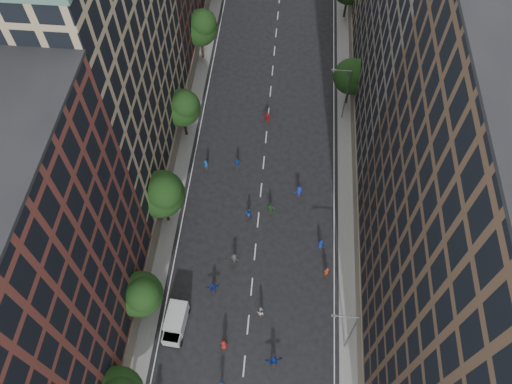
% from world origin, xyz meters
% --- Properties ---
extents(ground, '(240.00, 240.00, 0.00)m').
position_xyz_m(ground, '(0.00, 40.00, 0.00)').
color(ground, black).
rests_on(ground, ground).
extents(sidewalk_left, '(4.00, 105.00, 0.15)m').
position_xyz_m(sidewalk_left, '(-12.00, 47.50, 0.07)').
color(sidewalk_left, slate).
rests_on(sidewalk_left, ground).
extents(sidewalk_right, '(4.00, 105.00, 0.15)m').
position_xyz_m(sidewalk_right, '(12.00, 47.50, 0.07)').
color(sidewalk_right, slate).
rests_on(sidewalk_right, ground).
extents(bldg_left_a, '(14.00, 22.00, 30.00)m').
position_xyz_m(bldg_left_a, '(-19.00, 11.00, 15.00)').
color(bldg_left_a, brown).
rests_on(bldg_left_a, ground).
extents(bldg_left_b, '(14.00, 26.00, 34.00)m').
position_xyz_m(bldg_left_b, '(-19.00, 35.00, 17.00)').
color(bldg_left_b, '#988363').
rests_on(bldg_left_b, ground).
extents(bldg_right_a, '(14.00, 30.00, 36.00)m').
position_xyz_m(bldg_right_a, '(19.00, 15.00, 18.00)').
color(bldg_right_a, '#4C3829').
rests_on(bldg_right_a, ground).
extents(bldg_right_b, '(14.00, 28.00, 33.00)m').
position_xyz_m(bldg_right_b, '(19.00, 44.00, 16.50)').
color(bldg_right_b, '#5E574E').
rests_on(bldg_right_b, ground).
extents(tree_left_1, '(4.80, 4.80, 8.21)m').
position_xyz_m(tree_left_1, '(-11.02, 13.86, 5.55)').
color(tree_left_1, black).
rests_on(tree_left_1, ground).
extents(tree_left_2, '(5.60, 5.60, 9.45)m').
position_xyz_m(tree_left_2, '(-10.99, 25.83, 6.36)').
color(tree_left_2, black).
rests_on(tree_left_2, ground).
extents(tree_left_3, '(5.00, 5.00, 8.58)m').
position_xyz_m(tree_left_3, '(-11.02, 39.85, 5.82)').
color(tree_left_3, black).
rests_on(tree_left_3, ground).
extents(tree_left_4, '(5.40, 5.40, 9.08)m').
position_xyz_m(tree_left_4, '(-11.00, 55.84, 6.10)').
color(tree_left_4, black).
rests_on(tree_left_4, ground).
extents(tree_right_a, '(5.00, 5.00, 8.39)m').
position_xyz_m(tree_right_a, '(11.38, 47.85, 5.63)').
color(tree_right_a, black).
rests_on(tree_right_a, ground).
extents(streetlamp_near, '(2.64, 0.22, 9.06)m').
position_xyz_m(streetlamp_near, '(10.37, 12.00, 5.17)').
color(streetlamp_near, '#595B60').
rests_on(streetlamp_near, ground).
extents(streetlamp_far, '(2.64, 0.22, 9.06)m').
position_xyz_m(streetlamp_far, '(10.37, 45.00, 5.17)').
color(streetlamp_far, '#595B60').
rests_on(streetlamp_far, ground).
extents(cargo_van, '(2.43, 4.64, 2.40)m').
position_xyz_m(cargo_van, '(-7.79, 12.63, 1.26)').
color(cargo_van, silver).
rests_on(cargo_van, ground).
extents(skater_4, '(0.98, 0.53, 1.59)m').
position_xyz_m(skater_4, '(-8.50, 11.93, 0.79)').
color(skater_4, '#1614A8').
rests_on(skater_4, ground).
extents(skater_5, '(1.87, 0.94, 1.93)m').
position_xyz_m(skater_5, '(3.07, 9.53, 0.97)').
color(skater_5, navy).
rests_on(skater_5, ground).
extents(skater_6, '(0.91, 0.61, 1.81)m').
position_xyz_m(skater_6, '(-2.33, 10.82, 0.91)').
color(skater_6, maroon).
rests_on(skater_6, ground).
extents(skater_7, '(0.75, 0.64, 1.74)m').
position_xyz_m(skater_7, '(8.50, 20.19, 0.87)').
color(skater_7, '#A2381B').
rests_on(skater_7, ground).
extents(skater_8, '(0.99, 0.86, 1.75)m').
position_xyz_m(skater_8, '(1.27, 14.76, 0.87)').
color(skater_8, beige).
rests_on(skater_8, ground).
extents(skater_9, '(1.19, 0.90, 1.63)m').
position_xyz_m(skater_9, '(-2.34, 21.01, 0.82)').
color(skater_9, '#37373B').
rests_on(skater_9, ground).
extents(skater_10, '(1.14, 0.68, 1.82)m').
position_xyz_m(skater_10, '(1.47, 28.21, 0.91)').
color(skater_10, '#206B24').
rests_on(skater_10, ground).
extents(skater_11, '(1.61, 0.90, 1.65)m').
position_xyz_m(skater_11, '(-4.36, 17.15, 0.83)').
color(skater_11, navy).
rests_on(skater_11, ground).
extents(skater_12, '(0.81, 0.59, 1.52)m').
position_xyz_m(skater_12, '(7.81, 23.80, 0.76)').
color(skater_12, navy).
rests_on(skater_12, ground).
extents(skater_13, '(0.69, 0.52, 1.71)m').
position_xyz_m(skater_13, '(-7.59, 34.35, 0.85)').
color(skater_13, blue).
rests_on(skater_13, ground).
extents(skater_14, '(0.97, 0.88, 1.65)m').
position_xyz_m(skater_14, '(-1.22, 27.33, 0.82)').
color(skater_14, '#1647B7').
rests_on(skater_14, ground).
extents(skater_15, '(1.29, 0.91, 1.81)m').
position_xyz_m(skater_15, '(4.91, 31.03, 0.91)').
color(skater_15, '#1428A3').
rests_on(skater_15, ground).
extents(skater_16, '(1.04, 0.49, 1.73)m').
position_xyz_m(skater_16, '(-3.45, 34.99, 0.87)').
color(skater_16, '#13429D').
rests_on(skater_16, ground).
extents(skater_17, '(1.71, 0.86, 1.77)m').
position_xyz_m(skater_17, '(-0.07, 43.39, 0.88)').
color(skater_17, maroon).
rests_on(skater_17, ground).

